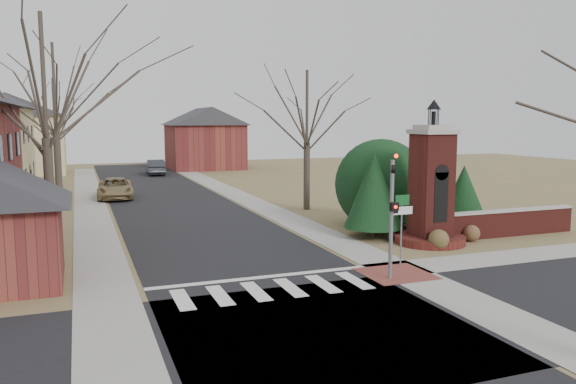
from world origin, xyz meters
name	(u,v)px	position (x,y,z in m)	size (l,w,h in m)	color
ground	(281,297)	(0.00, 0.00, 0.00)	(120.00, 120.00, 0.00)	olive
main_street	(171,202)	(0.00, 22.00, 0.01)	(8.00, 70.00, 0.01)	black
cross_street	(320,330)	(0.00, -3.00, 0.01)	(120.00, 8.00, 0.01)	black
crosswalk_zone	(273,290)	(0.00, 0.80, 0.01)	(8.00, 2.20, 0.02)	silver
stop_bar	(259,278)	(0.00, 2.30, 0.01)	(8.00, 0.35, 0.02)	silver
sidewalk_right_main	(245,199)	(5.20, 22.00, 0.01)	(2.00, 60.00, 0.02)	gray
sidewalk_left	(90,206)	(-5.20, 22.00, 0.01)	(2.00, 60.00, 0.02)	gray
curb_apron	(396,274)	(4.80, 1.00, 0.01)	(2.40, 2.40, 0.02)	brown
traffic_signal_pole	(392,206)	(4.30, 0.57, 2.59)	(0.28, 0.41, 4.50)	slate
sign_post	(402,216)	(5.59, 1.99, 1.95)	(0.90, 0.07, 2.75)	slate
brick_gate_monument	(431,196)	(9.00, 4.99, 2.17)	(3.20, 3.20, 6.47)	maroon
brick_garden_wall	(509,222)	(13.50, 5.00, 0.66)	(7.50, 0.50, 1.30)	maroon
house_distant_left	(12,133)	(-12.01, 48.00, 4.25)	(10.80, 8.80, 8.53)	beige
house_distant_right	(204,137)	(7.99, 47.99, 3.65)	(8.80, 8.80, 7.30)	brown
evergreen_near	(374,190)	(7.20, 7.00, 2.30)	(2.80, 2.80, 4.10)	#473D33
evergreen_mid	(419,178)	(10.50, 8.20, 2.60)	(3.40, 3.40, 4.70)	#473D33
evergreen_far	(463,193)	(12.50, 7.20, 1.90)	(2.40, 2.40, 3.30)	#473D33
evergreen_mass	(381,181)	(9.00, 9.50, 2.40)	(4.80, 4.80, 4.80)	black
bare_tree_0	(43,67)	(-7.00, 9.00, 7.70)	(8.05, 8.05, 11.15)	#473D33
bare_tree_1	(54,80)	(-7.00, 22.00, 8.03)	(8.40, 8.40, 11.64)	#473D33
bare_tree_2	(54,102)	(-7.50, 35.00, 7.03)	(7.35, 7.35, 10.19)	#473D33
bare_tree_3	(307,102)	(7.50, 16.00, 6.69)	(7.00, 7.00, 9.70)	#473D33
pickup_truck	(115,188)	(-3.40, 25.44, 0.73)	(2.42, 5.25, 1.46)	#917B4F
distant_car	(155,167)	(1.60, 42.15, 0.79)	(1.67, 4.78, 1.58)	#35373D
dry_shrub_left	(439,240)	(8.60, 3.76, 0.44)	(0.89, 0.89, 0.89)	brown
dry_shrub_right	(472,233)	(11.00, 4.60, 0.39)	(0.77, 0.77, 0.77)	brown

